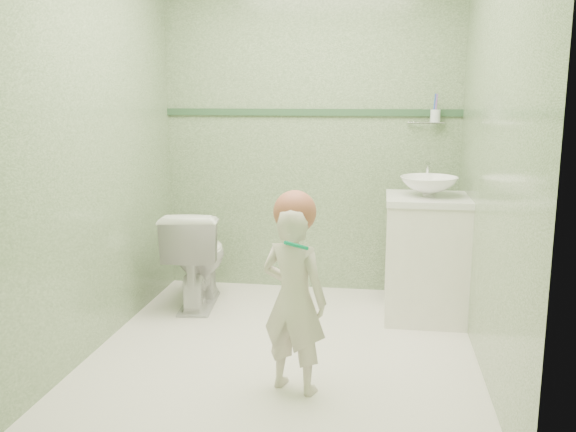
# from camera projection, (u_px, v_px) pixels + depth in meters

# --- Properties ---
(ground) EXTENTS (2.50, 2.50, 0.00)m
(ground) POSITION_uv_depth(u_px,v_px,m) (284.00, 351.00, 3.59)
(ground) COLOR white
(ground) RESTS_ON ground
(room_shell) EXTENTS (2.50, 2.54, 2.40)m
(room_shell) POSITION_uv_depth(u_px,v_px,m) (284.00, 146.00, 3.36)
(room_shell) COLOR gray
(room_shell) RESTS_ON ground
(trim_stripe) EXTENTS (2.20, 0.02, 0.05)m
(trim_stripe) POSITION_uv_depth(u_px,v_px,m) (310.00, 112.00, 4.53)
(trim_stripe) COLOR #305435
(trim_stripe) RESTS_ON room_shell
(vanity) EXTENTS (0.52, 0.50, 0.80)m
(vanity) POSITION_uv_depth(u_px,v_px,m) (425.00, 260.00, 4.07)
(vanity) COLOR white
(vanity) RESTS_ON ground
(counter) EXTENTS (0.54, 0.52, 0.04)m
(counter) POSITION_uv_depth(u_px,v_px,m) (428.00, 199.00, 3.99)
(counter) COLOR white
(counter) RESTS_ON vanity
(basin) EXTENTS (0.37, 0.37, 0.13)m
(basin) POSITION_uv_depth(u_px,v_px,m) (429.00, 186.00, 3.97)
(basin) COLOR white
(basin) RESTS_ON counter
(faucet) EXTENTS (0.03, 0.13, 0.18)m
(faucet) POSITION_uv_depth(u_px,v_px,m) (427.00, 171.00, 4.13)
(faucet) COLOR silver
(faucet) RESTS_ON counter
(cup_holder) EXTENTS (0.26, 0.07, 0.21)m
(cup_holder) POSITION_uv_depth(u_px,v_px,m) (434.00, 116.00, 4.35)
(cup_holder) COLOR silver
(cup_holder) RESTS_ON room_shell
(toilet) EXTENTS (0.46, 0.72, 0.70)m
(toilet) POSITION_uv_depth(u_px,v_px,m) (197.00, 257.00, 4.33)
(toilet) COLOR white
(toilet) RESTS_ON ground
(toddler) EXTENTS (0.40, 0.33, 0.95)m
(toddler) POSITION_uv_depth(u_px,v_px,m) (294.00, 300.00, 3.04)
(toddler) COLOR beige
(toddler) RESTS_ON ground
(hair_cap) EXTENTS (0.21, 0.21, 0.21)m
(hair_cap) POSITION_uv_depth(u_px,v_px,m) (295.00, 212.00, 2.98)
(hair_cap) COLOR #A45740
(hair_cap) RESTS_ON toddler
(teal_toothbrush) EXTENTS (0.11, 0.14, 0.08)m
(teal_toothbrush) POSITION_uv_depth(u_px,v_px,m) (296.00, 244.00, 2.84)
(teal_toothbrush) COLOR #038E5C
(teal_toothbrush) RESTS_ON toddler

